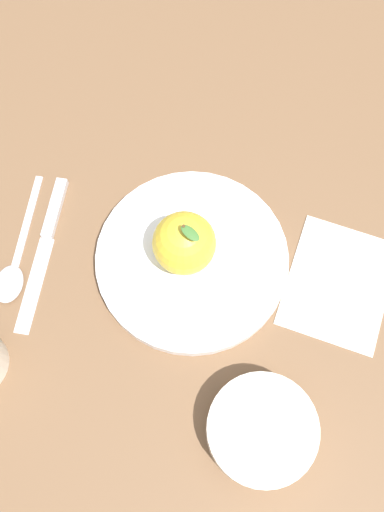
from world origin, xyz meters
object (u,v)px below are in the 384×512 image
Objects in this scene: spoon at (13,269)px; apple at (184,243)px; side_bowl at (262,430)px; linen_napkin at (338,283)px; dinner_plate at (192,259)px; knife at (47,239)px.

apple is at bearing 48.49° from spoon.
linen_napkin is at bearing 103.46° from side_bowl.
linen_napkin is (0.29, 0.27, -0.00)m from spoon.
apple is at bearing -151.50° from dinner_plate.
spoon is (0.00, -0.05, 0.00)m from knife.
dinner_plate is 1.99× the size of side_bowl.
spoon is at bearing -131.51° from apple.
dinner_plate is at bearing 47.66° from spoon.
linen_napkin is at bearing 42.25° from spoon.
dinner_plate is 1.53× the size of spoon.
linen_napkin is (0.15, 0.11, -0.05)m from apple.
dinner_plate is 0.18m from linen_napkin.
apple is 0.22m from side_bowl.
side_bowl is at bearing 11.90° from spoon.
apple is 0.56× the size of spoon.
side_bowl is 0.20m from linen_napkin.
spoon is (-0.34, -0.07, -0.02)m from side_bowl.
dinner_plate is 0.22m from spoon.
apple reaches higher than knife.
apple is 0.49× the size of knife.
dinner_plate is 0.05m from apple.
apple is (-0.01, -0.00, 0.04)m from dinner_plate.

